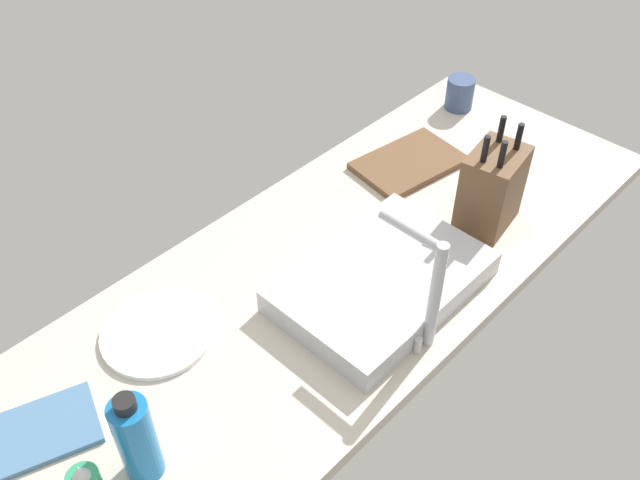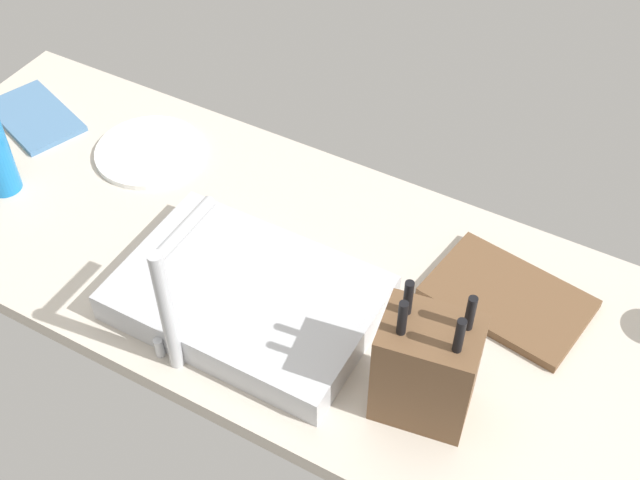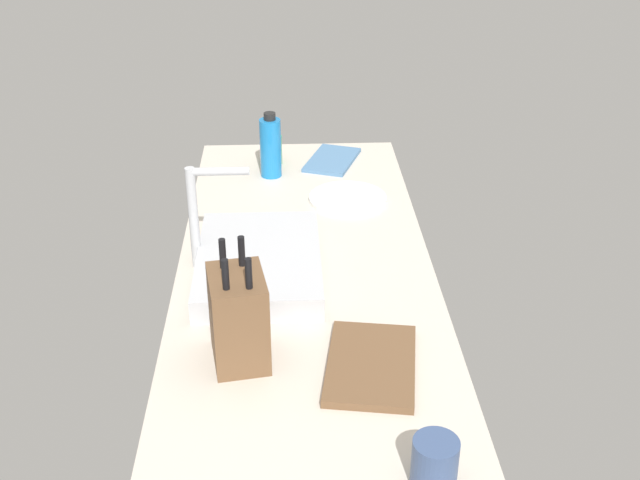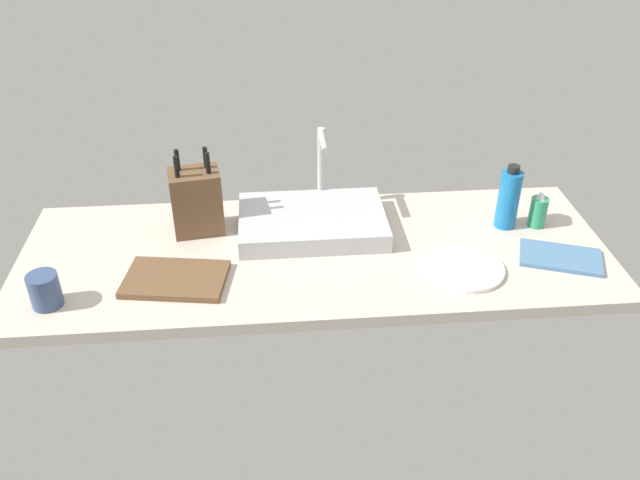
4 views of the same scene
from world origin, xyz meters
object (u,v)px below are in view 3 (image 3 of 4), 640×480
object	(u,v)px
cutting_board	(371,365)
coffee_mug	(435,463)
dinner_plate	(348,198)
faucet	(200,209)
water_bottle	(271,147)
knife_block	(238,318)
soap_bottle	(274,148)
dish_towel	(332,160)
sink_basin	(259,262)

from	to	relation	value
cutting_board	coffee_mug	world-z (taller)	coffee_mug
dinner_plate	coffee_mug	xyz separation A→B (cm)	(-112.72, -5.98, 4.06)
faucet	dinner_plate	bearing A→B (deg)	-46.84
cutting_board	dinner_plate	size ratio (longest dim) A/B	1.20
water_bottle	dinner_plate	bearing A→B (deg)	-130.27
faucet	knife_block	size ratio (longest dim) A/B	1.02
cutting_board	soap_bottle	bearing A→B (deg)	10.62
cutting_board	coffee_mug	bearing A→B (deg)	-167.27
cutting_board	dish_towel	world-z (taller)	cutting_board
sink_basin	coffee_mug	bearing A→B (deg)	-156.70
soap_bottle	dish_towel	world-z (taller)	soap_bottle
dish_towel	soap_bottle	bearing A→B (deg)	91.38
soap_bottle	coffee_mug	world-z (taller)	soap_bottle
knife_block	coffee_mug	size ratio (longest dim) A/B	2.82
sink_basin	faucet	size ratio (longest dim) A/B	1.66
water_bottle	faucet	bearing A→B (deg)	163.61
knife_block	dish_towel	size ratio (longest dim) A/B	1.16
dinner_plate	dish_towel	bearing A→B (deg)	5.55
sink_basin	soap_bottle	bearing A→B (deg)	-2.69
water_bottle	coffee_mug	bearing A→B (deg)	-167.76
dinner_plate	sink_basin	bearing A→B (deg)	148.26
knife_block	water_bottle	size ratio (longest dim) A/B	1.28
water_bottle	dinner_plate	world-z (taller)	water_bottle
sink_basin	soap_bottle	distance (cm)	69.68
water_bottle	sink_basin	bearing A→B (deg)	177.63
knife_block	soap_bottle	xyz separation A→B (cm)	(104.62, -6.52, -4.89)
knife_block	dish_towel	bearing A→B (deg)	-22.94
sink_basin	faucet	world-z (taller)	faucet
faucet	dinner_plate	world-z (taller)	faucet
soap_bottle	knife_block	bearing A→B (deg)	176.44
water_bottle	cutting_board	bearing A→B (deg)	-167.92
water_bottle	dish_towel	bearing A→B (deg)	-62.54
knife_block	dish_towel	xyz separation A→B (cm)	(105.08, -25.49, -9.53)
faucet	knife_block	xyz separation A→B (cm)	(-39.05, -10.68, -5.94)
faucet	water_bottle	world-z (taller)	faucet
sink_basin	coffee_mug	world-z (taller)	coffee_mug
faucet	water_bottle	xyz separation A→B (cm)	(55.76, -16.40, -6.49)
dish_towel	cutting_board	bearing A→B (deg)	-179.20
sink_basin	water_bottle	bearing A→B (deg)	-2.37
soap_bottle	dish_towel	bearing A→B (deg)	-88.62
soap_bottle	coffee_mug	bearing A→B (deg)	-168.90
coffee_mug	water_bottle	bearing A→B (deg)	12.24
sink_basin	cutting_board	distance (cm)	46.41
faucet	cutting_board	xyz separation A→B (cm)	(-43.80, -37.70, -15.16)
sink_basin	dinner_plate	bearing A→B (deg)	-31.74
soap_bottle	dinner_plate	world-z (taller)	soap_bottle
cutting_board	soap_bottle	distance (cm)	111.36
knife_block	dinner_plate	distance (cm)	81.34
sink_basin	water_bottle	size ratio (longest dim) A/B	2.16
sink_basin	coffee_mug	xyz separation A→B (cm)	(-72.14, -31.08, 1.73)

